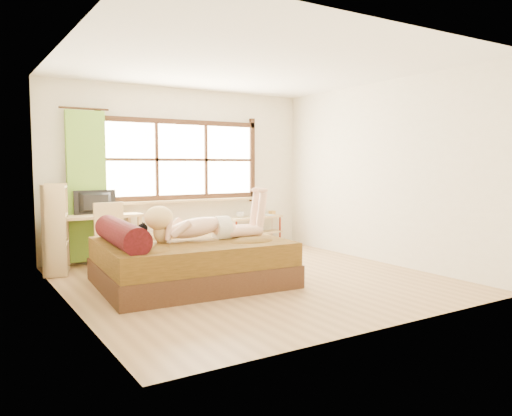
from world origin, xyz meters
TOP-DOWN VIEW (x-y plane):
  - floor at (0.00, 0.00)m, footprint 4.50×4.50m
  - ceiling at (0.00, 0.00)m, footprint 4.50×4.50m
  - wall_back at (0.00, 2.25)m, footprint 4.50×0.00m
  - wall_front at (0.00, -2.25)m, footprint 4.50×0.00m
  - wall_left at (-2.25, 0.00)m, footprint 0.00×4.50m
  - wall_right at (2.25, 0.00)m, footprint 0.00×4.50m
  - window at (0.00, 2.22)m, footprint 2.80×0.16m
  - curtain at (-1.55, 2.13)m, footprint 0.55×0.10m
  - bed at (-0.81, 0.24)m, footprint 2.30×1.89m
  - woman at (-0.61, 0.18)m, footprint 1.56×0.53m
  - kitten at (-1.48, 0.33)m, footprint 0.34×0.15m
  - desk at (-1.45, 1.95)m, footprint 1.23×0.61m
  - monitor at (-1.45, 2.00)m, footprint 0.61×0.11m
  - chair at (-1.36, 1.59)m, footprint 0.44×0.44m
  - pipe_shelf at (1.32, 2.07)m, footprint 1.15×0.46m
  - cup at (1.00, 2.07)m, footprint 0.15×0.15m
  - book at (1.50, 2.07)m, footprint 0.21×0.27m
  - bookshelf at (-2.08, 1.67)m, footprint 0.42×0.58m

SIDE VIEW (x-z plane):
  - floor at x=0.00m, z-range 0.00..0.00m
  - bed at x=-0.81m, z-range -0.12..0.71m
  - pipe_shelf at x=1.32m, z-range 0.09..0.73m
  - chair at x=-1.36m, z-range 0.05..0.99m
  - book at x=1.50m, z-range 0.56..0.58m
  - cup at x=1.00m, z-range 0.56..0.66m
  - bookshelf at x=-2.08m, z-range 0.01..1.22m
  - desk at x=-1.45m, z-range 0.28..1.03m
  - kitten at x=-1.48m, z-range 0.55..0.81m
  - woman at x=-0.61m, z-range 0.55..1.20m
  - monitor at x=-1.45m, z-range 0.75..1.10m
  - curtain at x=-1.55m, z-range 0.05..2.25m
  - wall_back at x=0.00m, z-range -0.90..3.60m
  - wall_front at x=0.00m, z-range -0.90..3.60m
  - wall_left at x=-2.25m, z-range -0.90..3.60m
  - wall_right at x=2.25m, z-range -0.90..3.60m
  - window at x=0.00m, z-range 0.78..2.24m
  - ceiling at x=0.00m, z-range 2.70..2.70m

